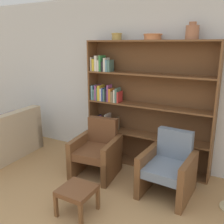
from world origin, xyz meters
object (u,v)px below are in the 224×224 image
at_px(armchair_cushioned, 168,168).
at_px(bowl_sage, 117,36).
at_px(armchair_leather, 97,151).
at_px(footstool, 77,192).
at_px(bookshelf, 137,105).
at_px(bowl_brass, 153,36).
at_px(vase_tall, 192,32).

bearing_deg(armchair_cushioned, bowl_sage, -25.52).
relative_size(armchair_leather, footstool, 2.13).
bearing_deg(bookshelf, footstool, -92.75).
xyz_separation_m(bookshelf, bowl_brass, (0.23, -0.02, 1.08)).
bearing_deg(vase_tall, armchair_leather, -152.67).
distance_m(bowl_sage, armchair_cushioned, 2.15).
height_order(bowl_sage, armchair_cushioned, bowl_sage).
bearing_deg(vase_tall, footstool, -119.02).
xyz_separation_m(armchair_leather, footstool, (0.31, -0.95, -0.10)).
bearing_deg(footstool, armchair_cushioned, 49.10).
height_order(bowl_brass, armchair_leather, bowl_brass).
distance_m(bowl_sage, vase_tall, 1.16).
xyz_separation_m(bowl_sage, bowl_brass, (0.60, 0.00, -0.01)).
distance_m(vase_tall, armchair_leather, 2.21).
distance_m(bowl_brass, footstool, 2.41).
height_order(bowl_sage, footstool, bowl_sage).
bearing_deg(bookshelf, armchair_cushioned, -40.30).
bearing_deg(armchair_leather, bowl_brass, -142.02).
xyz_separation_m(armchair_cushioned, footstool, (-0.82, -0.95, -0.10)).
xyz_separation_m(bookshelf, bowl_sage, (-0.37, -0.02, 1.09)).
height_order(bowl_sage, vase_tall, vase_tall).
bearing_deg(armchair_leather, footstool, 101.62).
height_order(vase_tall, armchair_cushioned, vase_tall).
bearing_deg(bowl_brass, armchair_leather, -135.33).
height_order(armchair_leather, footstool, armchair_leather).
bearing_deg(bowl_brass, footstool, -100.97).
xyz_separation_m(bowl_brass, armchair_cushioned, (0.52, -0.61, -1.72)).
bearing_deg(armchair_leather, vase_tall, -159.36).
bearing_deg(armchair_cushioned, bookshelf, -37.31).
relative_size(bookshelf, armchair_cushioned, 2.43).
height_order(bookshelf, armchair_leather, bookshelf).
relative_size(bowl_sage, armchair_leather, 0.20).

